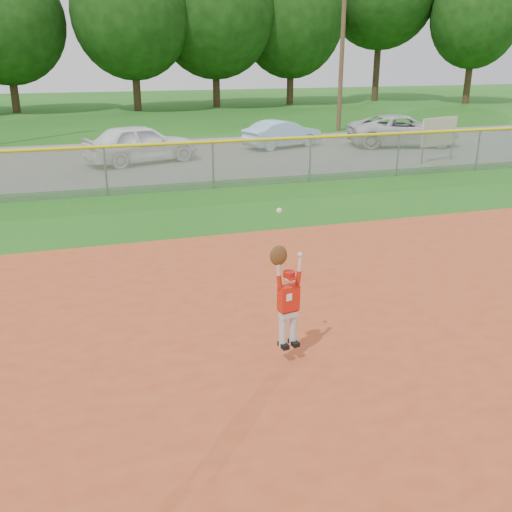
{
  "coord_description": "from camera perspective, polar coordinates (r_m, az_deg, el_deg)",
  "views": [
    {
      "loc": [
        -4.05,
        -7.69,
        4.17
      ],
      "look_at": [
        -1.51,
        0.48,
        1.1
      ],
      "focal_mm": 40.0,
      "sensor_mm": 36.0,
      "label": 1
    }
  ],
  "objects": [
    {
      "name": "car_white_a",
      "position": [
        23.23,
        -11.46,
        10.99
      ],
      "size": [
        4.78,
        3.05,
        1.51
      ],
      "primitive_type": "imported",
      "rotation": [
        0.0,
        0.0,
        1.88
      ],
      "color": "white",
      "rests_on": "parking_strip"
    },
    {
      "name": "ground",
      "position": [
        9.63,
        9.55,
        -6.19
      ],
      "size": [
        120.0,
        120.0,
        0.0
      ],
      "primitive_type": "plane",
      "color": "#1C5714",
      "rests_on": "ground"
    },
    {
      "name": "outfield_fence",
      "position": [
        18.44,
        -4.33,
        9.42
      ],
      "size": [
        40.06,
        0.1,
        1.55
      ],
      "color": "gray",
      "rests_on": "ground"
    },
    {
      "name": "clay_infield",
      "position": [
        7.45,
        20.18,
        -15.47
      ],
      "size": [
        24.0,
        16.0,
        0.04
      ],
      "primitive_type": "cube",
      "color": "#A63F1E",
      "rests_on": "ground"
    },
    {
      "name": "parking_strip",
      "position": [
        24.38,
        -7.53,
        9.77
      ],
      "size": [
        44.0,
        10.0,
        0.03
      ],
      "primitive_type": "cube",
      "color": "slate",
      "rests_on": "ground"
    },
    {
      "name": "car_blue",
      "position": [
        26.61,
        2.67,
        12.11
      ],
      "size": [
        3.95,
        2.4,
        1.23
      ],
      "primitive_type": "imported",
      "rotation": [
        0.0,
        0.0,
        1.89
      ],
      "color": "#96C5E0",
      "rests_on": "parking_strip"
    },
    {
      "name": "sponsor_sign",
      "position": [
        24.06,
        17.85,
        11.65
      ],
      "size": [
        1.92,
        0.63,
        1.76
      ],
      "color": "gray",
      "rests_on": "ground"
    },
    {
      "name": "car_white_b",
      "position": [
        27.91,
        14.48,
        12.06
      ],
      "size": [
        5.44,
        3.34,
        1.41
      ],
      "primitive_type": "imported",
      "rotation": [
        0.0,
        0.0,
        1.36
      ],
      "color": "silver",
      "rests_on": "parking_strip"
    },
    {
      "name": "ballplayer",
      "position": [
        7.78,
        3.12,
        -4.1
      ],
      "size": [
        0.5,
        0.24,
        2.02
      ],
      "color": "silver",
      "rests_on": "ground"
    },
    {
      "name": "power_lines",
      "position": [
        30.12,
        -8.09,
        20.53
      ],
      "size": [
        19.4,
        0.24,
        9.0
      ],
      "color": "#4C3823",
      "rests_on": "ground"
    },
    {
      "name": "tree_line",
      "position": [
        45.99,
        -11.94,
        23.55
      ],
      "size": [
        62.37,
        13.0,
        14.43
      ],
      "color": "#422D1C",
      "rests_on": "ground"
    }
  ]
}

